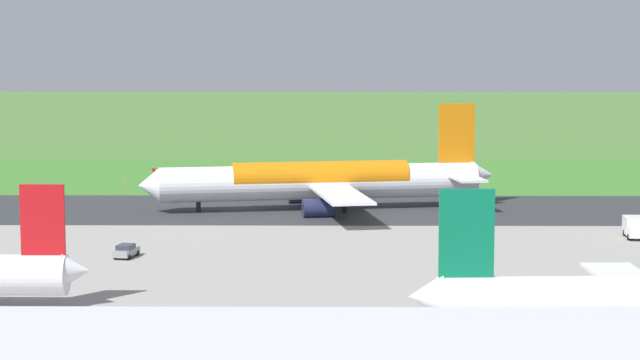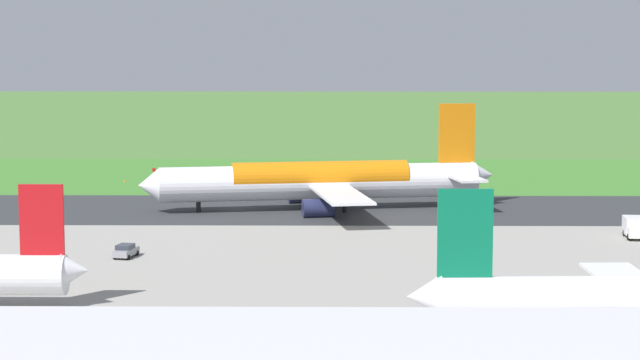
{
  "view_description": "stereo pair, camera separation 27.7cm",
  "coord_description": "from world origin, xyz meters",
  "px_view_note": "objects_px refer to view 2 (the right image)",
  "views": [
    {
      "loc": [
        -13.83,
        175.3,
        25.54
      ],
      "look_at": [
        -12.11,
        0.0,
        4.5
      ],
      "focal_mm": 66.12,
      "sensor_mm": 36.0,
      "label": 1
    },
    {
      "loc": [
        -14.11,
        175.3,
        25.54
      ],
      "look_at": [
        -12.11,
        0.0,
        4.5
      ],
      "focal_mm": 66.12,
      "sensor_mm": 36.0,
      "label": 2
    }
  ],
  "objects_px": {
    "service_truck_fuel": "(634,227)",
    "no_stopping_sign": "(154,175)",
    "service_car_followme": "(126,251)",
    "airliner_main": "(322,181)",
    "traffic_cone_orange": "(125,181)"
  },
  "relations": [
    {
      "from": "no_stopping_sign",
      "to": "traffic_cone_orange",
      "type": "xyz_separation_m",
      "value": [
        5.54,
        -1.91,
        -1.36
      ]
    },
    {
      "from": "service_car_followme",
      "to": "service_truck_fuel",
      "type": "distance_m",
      "value": 64.8
    },
    {
      "from": "airliner_main",
      "to": "service_truck_fuel",
      "type": "relative_size",
      "value": 9.05
    },
    {
      "from": "service_truck_fuel",
      "to": "no_stopping_sign",
      "type": "relative_size",
      "value": 2.15
    },
    {
      "from": "service_car_followme",
      "to": "service_truck_fuel",
      "type": "bearing_deg",
      "value": -167.12
    },
    {
      "from": "service_truck_fuel",
      "to": "airliner_main",
      "type": "bearing_deg",
      "value": -31.8
    },
    {
      "from": "airliner_main",
      "to": "traffic_cone_orange",
      "type": "relative_size",
      "value": 98.08
    },
    {
      "from": "service_car_followme",
      "to": "no_stopping_sign",
      "type": "relative_size",
      "value": 1.62
    },
    {
      "from": "service_truck_fuel",
      "to": "traffic_cone_orange",
      "type": "relative_size",
      "value": 10.84
    },
    {
      "from": "service_car_followme",
      "to": "airliner_main",
      "type": "bearing_deg",
      "value": -119.92
    },
    {
      "from": "no_stopping_sign",
      "to": "airliner_main",
      "type": "bearing_deg",
      "value": 133.69
    },
    {
      "from": "service_car_followme",
      "to": "traffic_cone_orange",
      "type": "height_order",
      "value": "service_car_followme"
    },
    {
      "from": "airliner_main",
      "to": "service_car_followme",
      "type": "bearing_deg",
      "value": 60.08
    },
    {
      "from": "no_stopping_sign",
      "to": "traffic_cone_orange",
      "type": "distance_m",
      "value": 6.02
    },
    {
      "from": "service_car_followme",
      "to": "no_stopping_sign",
      "type": "distance_m",
      "value": 71.51
    }
  ]
}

